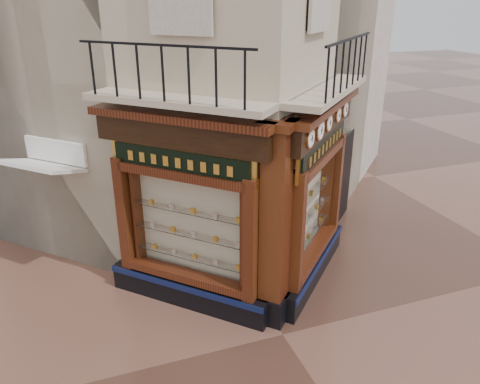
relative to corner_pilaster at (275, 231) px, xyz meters
name	(u,v)px	position (x,y,z in m)	size (l,w,h in m)	color
ground	(283,335)	(0.00, -0.50, -1.95)	(80.00, 80.00, 0.00)	#472B21
neighbour_left	(85,10)	(-2.47, 8.13, 3.55)	(8.00, 8.00, 11.00)	beige
neighbour_right	(247,9)	(2.47, 8.13, 3.55)	(8.00, 8.00, 11.00)	beige
shopfront_left	(185,216)	(-1.41, 1.07, 0.03)	(2.86, 2.86, 3.98)	black
shopfront_right	(316,197)	(1.41, 1.07, 0.03)	(2.86, 2.86, 3.98)	black
corner_pilaster	(275,231)	(0.00, 0.00, 0.00)	(0.85, 0.85, 3.98)	black
balcony	(257,95)	(0.00, 0.99, 2.27)	(5.94, 2.97, 1.03)	#BAAC91
clock_a	(310,138)	(0.60, -0.01, 1.67)	(0.29, 0.29, 0.36)	#D08345
clock_b	(320,130)	(1.01, 0.41, 1.67)	(0.32, 0.32, 0.40)	#D08345
clock_c	(329,123)	(1.43, 0.83, 1.67)	(0.28, 0.28, 0.35)	#D08345
clock_d	(338,115)	(1.93, 1.33, 1.67)	(0.26, 0.26, 0.31)	#D08345
clock_e	(345,109)	(2.35, 1.75, 1.67)	(0.29, 0.29, 0.36)	#D08345
awning	(59,271)	(-3.95, 3.24, -1.95)	(1.67, 1.00, 0.08)	white
signboard_left	(180,162)	(-1.46, 1.01, 1.15)	(2.18, 2.18, 0.58)	gold
signboard_right	(323,146)	(1.46, 1.01, 1.15)	(2.26, 2.26, 0.60)	gold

